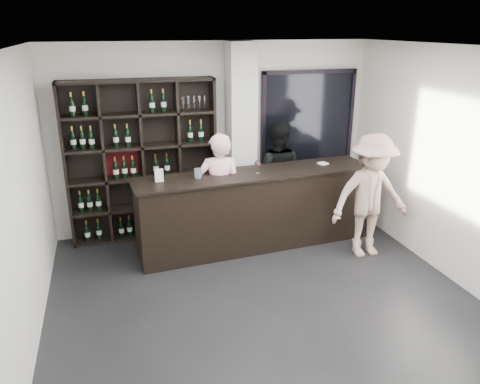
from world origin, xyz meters
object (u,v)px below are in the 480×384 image
object	(u,v)px
wine_shelf	(143,161)
tasting_counter	(255,210)
taster_pink	(220,192)
taster_black	(276,175)
customer	(370,196)

from	to	relation	value
wine_shelf	tasting_counter	size ratio (longest dim) A/B	0.69
tasting_counter	taster_pink	size ratio (longest dim) A/B	2.02
wine_shelf	taster_black	bearing A→B (deg)	-4.57
wine_shelf	customer	distance (m)	3.33
taster_pink	taster_black	size ratio (longest dim) A/B	1.00
taster_black	customer	bearing A→B (deg)	146.48
taster_black	customer	xyz separation A→B (m)	(0.89, -1.35, 0.02)
customer	taster_black	bearing A→B (deg)	124.66
tasting_counter	customer	distance (m)	1.64
taster_pink	taster_black	distance (m)	1.20
tasting_counter	wine_shelf	bearing A→B (deg)	147.46
tasting_counter	taster_black	size ratio (longest dim) A/B	2.02
taster_pink	wine_shelf	bearing A→B (deg)	-26.18
wine_shelf	customer	bearing A→B (deg)	-27.18
wine_shelf	taster_black	xyz separation A→B (m)	(2.06, -0.17, -0.34)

